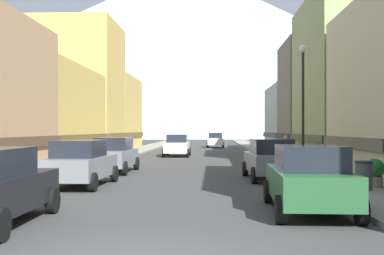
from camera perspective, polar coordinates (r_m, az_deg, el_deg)
sidewalk_left at (r=43.61m, az=-7.54°, el=-2.99°), size 2.50×100.00×0.15m
sidewalk_right at (r=43.24m, az=9.03°, el=-3.02°), size 2.50×100.00×0.15m
storefront_left_2 at (r=35.97m, az=-18.33°, el=1.30°), size 8.23×12.31×6.52m
storefront_left_3 at (r=46.86m, az=-14.71°, el=4.21°), size 10.27×8.64×11.96m
storefront_left_4 at (r=56.56m, az=-11.51°, el=1.50°), size 9.95×11.56×8.05m
storefront_right_2 at (r=35.04m, az=20.42°, el=4.88°), size 9.44×11.28×10.94m
storefront_right_3 at (r=44.88m, az=16.46°, el=3.06°), size 9.60×8.14×9.83m
storefront_right_4 at (r=54.26m, az=12.38°, el=0.96°), size 6.64×11.58×6.84m
car_left_1 at (r=19.36m, az=-12.82°, el=-4.05°), size 2.17×4.45×1.78m
car_left_2 at (r=25.35m, az=-9.15°, el=-3.14°), size 2.13×4.43×1.78m
car_right_0 at (r=13.29m, az=13.43°, el=-5.81°), size 2.16×4.44×1.78m
car_right_1 at (r=21.69m, az=9.12°, el=-3.64°), size 2.25×4.48×1.78m
car_driving_0 at (r=59.25m, az=2.73°, el=-1.46°), size 2.06×4.40×1.78m
car_driving_1 at (r=39.76m, az=-1.74°, el=-2.08°), size 2.06×4.40×1.78m
trash_bin_right at (r=17.53m, az=19.32°, el=-5.28°), size 0.59×0.59×0.98m
potted_plant_0 at (r=18.55m, az=20.46°, el=-4.85°), size 0.69×0.69×1.01m
pedestrian_0 at (r=34.32m, az=10.76°, el=-2.46°), size 0.36×0.36×1.52m
pedestrian_1 at (r=34.02m, az=10.83°, el=-2.39°), size 0.36×0.36×1.63m
streetlamp_right at (r=22.73m, az=12.77°, el=4.31°), size 0.36×0.36×5.86m
mountain_backdrop at (r=271.92m, az=-0.91°, el=9.09°), size 326.32×326.32×92.20m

